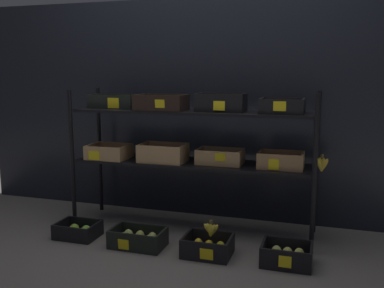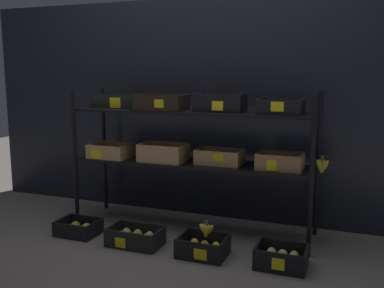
# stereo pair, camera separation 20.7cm
# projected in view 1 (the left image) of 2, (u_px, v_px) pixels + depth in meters

# --- Properties ---
(ground_plane) EXTENTS (10.00, 10.00, 0.00)m
(ground_plane) POSITION_uv_depth(u_px,v_px,m) (192.00, 229.00, 3.47)
(ground_plane) COLOR #605B56
(storefront_wall) EXTENTS (4.22, 0.12, 1.81)m
(storefront_wall) POSITION_uv_depth(u_px,v_px,m) (207.00, 109.00, 3.71)
(storefront_wall) COLOR black
(storefront_wall) RESTS_ON ground_plane
(display_rack) EXTENTS (1.93, 0.46, 1.08)m
(display_rack) POSITION_uv_depth(u_px,v_px,m) (190.00, 135.00, 3.33)
(display_rack) COLOR black
(display_rack) RESTS_ON ground_plane
(crate_ground_apple_green) EXTENTS (0.30, 0.23, 0.11)m
(crate_ground_apple_green) POSITION_uv_depth(u_px,v_px,m) (78.00, 231.00, 3.29)
(crate_ground_apple_green) COLOR black
(crate_ground_apple_green) RESTS_ON ground_plane
(crate_ground_pear) EXTENTS (0.38, 0.24, 0.13)m
(crate_ground_pear) POSITION_uv_depth(u_px,v_px,m) (138.00, 239.00, 3.11)
(crate_ground_pear) COLOR black
(crate_ground_pear) RESTS_ON ground_plane
(crate_ground_lemon) EXTENTS (0.32, 0.26, 0.13)m
(crate_ground_lemon) POSITION_uv_depth(u_px,v_px,m) (208.00, 248.00, 2.97)
(crate_ground_lemon) COLOR black
(crate_ground_lemon) RESTS_ON ground_plane
(crate_ground_right_pear) EXTENTS (0.32, 0.25, 0.14)m
(crate_ground_right_pear) POSITION_uv_depth(u_px,v_px,m) (287.00, 256.00, 2.82)
(crate_ground_right_pear) COLOR black
(crate_ground_right_pear) RESTS_ON ground_plane
(banana_bunch_loose) EXTENTS (0.12, 0.05, 0.12)m
(banana_bunch_loose) POSITION_uv_depth(u_px,v_px,m) (211.00, 230.00, 2.93)
(banana_bunch_loose) COLOR brown
(banana_bunch_loose) RESTS_ON crate_ground_lemon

